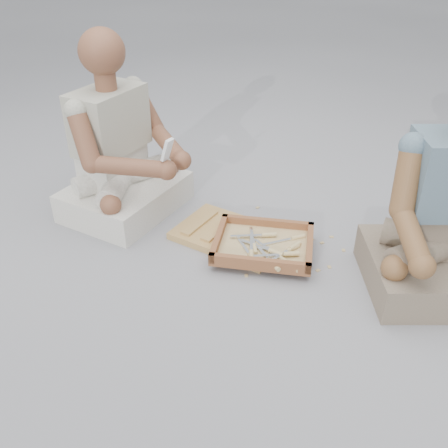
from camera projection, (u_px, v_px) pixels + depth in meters
The scene contains 33 objects.
ground at pixel (210, 292), 2.13m from camera, with size 60.00×60.00×0.00m, color gray.
carved_panel at pixel (230, 235), 2.46m from camera, with size 0.52×0.35×0.03m, color olive.
tool_tray at pixel (263, 245), 2.33m from camera, with size 0.54×0.49×0.06m.
chisel_0 at pixel (290, 250), 2.28m from camera, with size 0.10×0.21×0.02m.
chisel_1 at pixel (251, 253), 2.25m from camera, with size 0.11×0.21×0.02m.
chisel_2 at pixel (254, 246), 2.31m from camera, with size 0.13×0.20×0.02m.
chisel_3 at pixel (251, 256), 2.25m from camera, with size 0.18×0.16×0.02m.
chisel_4 at pixel (278, 256), 2.25m from camera, with size 0.21×0.11×0.02m.
chisel_5 at pixel (292, 248), 2.29m from camera, with size 0.08×0.22×0.02m.
chisel_6 at pixel (272, 251), 2.27m from camera, with size 0.22×0.04×0.02m.
chisel_7 at pixel (294, 238), 2.37m from camera, with size 0.16×0.18×0.02m.
chisel_8 at pixel (265, 235), 2.37m from camera, with size 0.20×0.13×0.02m.
chisel_9 at pixel (272, 263), 2.20m from camera, with size 0.19×0.15×0.02m.
chisel_10 at pixel (287, 254), 2.24m from camera, with size 0.19×0.14×0.02m.
chisel_11 at pixel (290, 264), 2.19m from camera, with size 0.20×0.12×0.02m.
wood_chip_0 at pixel (344, 250), 2.38m from camera, with size 0.02×0.01×0.00m, color #D6B77E.
wood_chip_1 at pixel (212, 259), 2.32m from camera, with size 0.02×0.01×0.00m, color #D6B77E.
wood_chip_2 at pixel (331, 237), 2.48m from camera, with size 0.02×0.01×0.00m, color #D6B77E.
wood_chip_3 at pixel (312, 239), 2.46m from camera, with size 0.02×0.01×0.00m, color #D6B77E.
wood_chip_4 at pixel (284, 243), 2.43m from camera, with size 0.02×0.01×0.00m, color #D6B77E.
wood_chip_5 at pixel (246, 241), 2.45m from camera, with size 0.02×0.01×0.00m, color #D6B77E.
wood_chip_6 at pixel (246, 276), 2.22m from camera, with size 0.02×0.01×0.00m, color #D6B77E.
wood_chip_7 at pixel (322, 243), 2.44m from camera, with size 0.02×0.01×0.00m, color #D6B77E.
wood_chip_8 at pixel (220, 262), 2.30m from camera, with size 0.02×0.01×0.00m, color #D6B77E.
wood_chip_9 at pixel (285, 220), 2.61m from camera, with size 0.02×0.01×0.00m, color #D6B77E.
wood_chip_10 at pixel (221, 240), 2.46m from camera, with size 0.02×0.01×0.00m, color #D6B77E.
wood_chip_11 at pixel (230, 260), 2.32m from camera, with size 0.02×0.01×0.00m, color #D6B77E.
wood_chip_12 at pixel (329, 267), 2.27m from camera, with size 0.02×0.01×0.00m, color #D6B77E.
wood_chip_13 at pixel (213, 265), 2.28m from camera, with size 0.02×0.01×0.00m, color #D6B77E.
wood_chip_14 at pixel (318, 270), 2.25m from camera, with size 0.02×0.01×0.00m, color #D6B77E.
wood_chip_15 at pixel (258, 208), 2.72m from camera, with size 0.02×0.01×0.00m, color #D6B77E.
craftsman at pixel (120, 155), 2.55m from camera, with size 0.63×0.61×0.94m.
mobile_phone at pixel (167, 150), 2.29m from camera, with size 0.06×0.05×0.11m.
Camera 1 is at (0.84, -1.41, 1.38)m, focal length 40.00 mm.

